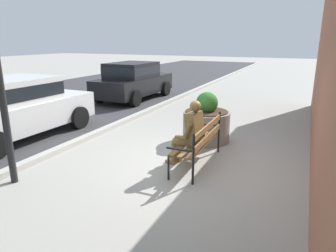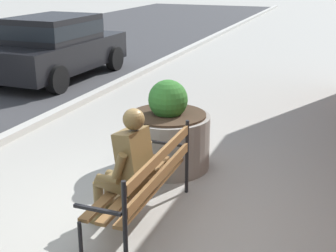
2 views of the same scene
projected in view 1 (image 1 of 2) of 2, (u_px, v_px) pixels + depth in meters
name	position (u px, v px, depth m)	size (l,w,h in m)	color
ground_plane	(185.00, 165.00, 6.27)	(80.00, 80.00, 0.00)	#9E9B93
curb_stone	(74.00, 143.00, 7.41)	(60.00, 0.20, 0.12)	#B2AFA8
park_bench	(200.00, 140.00, 6.13)	(1.81, 0.56, 0.95)	brown
bronze_statue_seated	(188.00, 134.00, 6.07)	(0.73, 0.79, 1.37)	brown
concrete_planter	(206.00, 123.00, 7.65)	(1.17, 1.17, 1.25)	gray
parked_car_white	(14.00, 106.00, 7.78)	(4.13, 1.97, 1.56)	silver
parked_car_black	(133.00, 80.00, 12.96)	(4.13, 1.97, 1.56)	black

